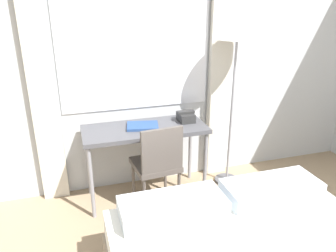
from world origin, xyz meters
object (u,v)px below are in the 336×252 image
desk_chair (158,162)px  standing_lamp (237,39)px  desk (145,134)px  telephone (186,117)px  book (143,126)px

desk_chair → standing_lamp: standing_lamp is taller
desk → telephone: 0.44m
desk_chair → telephone: 0.55m
desk → desk_chair: desk_chair is taller
book → desk_chair: bearing=-71.5°
telephone → book: bearing=-175.5°
telephone → desk: bearing=-173.7°
standing_lamp → book: size_ratio=5.24×
desk → book: bearing=146.6°
desk → book: size_ratio=3.52×
desk_chair → book: desk_chair is taller
standing_lamp → telephone: 0.88m
telephone → book: (-0.44, -0.03, -0.03)m
desk_chair → telephone: (0.37, 0.27, 0.31)m
book → telephone: bearing=4.5°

